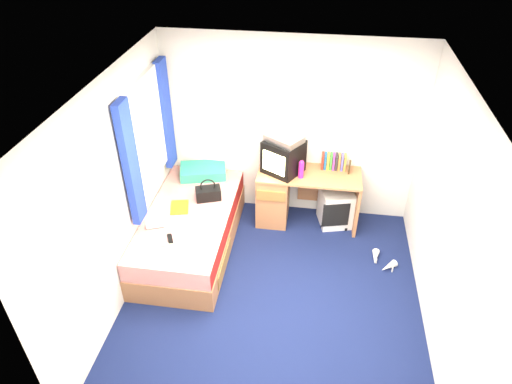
# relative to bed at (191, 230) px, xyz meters

# --- Properties ---
(ground) EXTENTS (3.40, 3.40, 0.00)m
(ground) POSITION_rel_bed_xyz_m (1.10, -0.70, -0.27)
(ground) COLOR #0C1438
(ground) RESTS_ON ground
(room_shell) EXTENTS (3.40, 3.40, 3.40)m
(room_shell) POSITION_rel_bed_xyz_m (1.10, -0.70, 1.18)
(room_shell) COLOR white
(room_shell) RESTS_ON ground
(bed) EXTENTS (1.01, 2.00, 0.54)m
(bed) POSITION_rel_bed_xyz_m (0.00, 0.00, 0.00)
(bed) COLOR #AC7147
(bed) RESTS_ON ground
(pillow) EXTENTS (0.67, 0.51, 0.13)m
(pillow) POSITION_rel_bed_xyz_m (-0.02, 0.81, 0.34)
(pillow) COLOR teal
(pillow) RESTS_ON bed
(desk) EXTENTS (1.30, 0.55, 0.75)m
(desk) POSITION_rel_bed_xyz_m (1.11, 0.74, 0.14)
(desk) COLOR #AC7147
(desk) RESTS_ON ground
(storage_cube) EXTENTS (0.49, 0.49, 0.51)m
(storage_cube) POSITION_rel_bed_xyz_m (1.76, 0.75, -0.02)
(storage_cube) COLOR silver
(storage_cube) RESTS_ON ground
(crt_tv) EXTENTS (0.57, 0.56, 0.43)m
(crt_tv) POSITION_rel_bed_xyz_m (1.04, 0.74, 0.70)
(crt_tv) COLOR black
(crt_tv) RESTS_ON desk
(vcr) EXTENTS (0.52, 0.48, 0.08)m
(vcr) POSITION_rel_bed_xyz_m (1.05, 0.74, 0.95)
(vcr) COLOR #ABACAE
(vcr) RESTS_ON crt_tv
(book_row) EXTENTS (0.31, 0.13, 0.20)m
(book_row) POSITION_rel_bed_xyz_m (1.67, 0.90, 0.58)
(book_row) COLOR maroon
(book_row) RESTS_ON desk
(picture_frame) EXTENTS (0.03, 0.12, 0.14)m
(picture_frame) POSITION_rel_bed_xyz_m (1.87, 0.84, 0.55)
(picture_frame) COLOR black
(picture_frame) RESTS_ON desk
(pink_water_bottle) EXTENTS (0.08, 0.08, 0.21)m
(pink_water_bottle) POSITION_rel_bed_xyz_m (1.28, 0.63, 0.59)
(pink_water_bottle) COLOR #E4208F
(pink_water_bottle) RESTS_ON desk
(aerosol_can) EXTENTS (0.06, 0.06, 0.18)m
(aerosol_can) POSITION_rel_bed_xyz_m (1.22, 0.74, 0.57)
(aerosol_can) COLOR silver
(aerosol_can) RESTS_ON desk
(handbag) EXTENTS (0.34, 0.26, 0.29)m
(handbag) POSITION_rel_bed_xyz_m (0.17, 0.30, 0.36)
(handbag) COLOR black
(handbag) RESTS_ON bed
(towel) EXTENTS (0.32, 0.29, 0.09)m
(towel) POSITION_rel_bed_xyz_m (0.28, -0.15, 0.32)
(towel) COLOR silver
(towel) RESTS_ON bed
(magazine) EXTENTS (0.27, 0.32, 0.01)m
(magazine) POSITION_rel_bed_xyz_m (-0.13, 0.07, 0.28)
(magazine) COLOR #B4CA16
(magazine) RESTS_ON bed
(water_bottle) EXTENTS (0.21, 0.14, 0.07)m
(water_bottle) POSITION_rel_bed_xyz_m (-0.29, -0.34, 0.31)
(water_bottle) COLOR silver
(water_bottle) RESTS_ON bed
(colour_swatch_fan) EXTENTS (0.22, 0.07, 0.01)m
(colour_swatch_fan) POSITION_rel_bed_xyz_m (-0.03, -0.61, 0.28)
(colour_swatch_fan) COLOR gold
(colour_swatch_fan) RESTS_ON bed
(remote_control) EXTENTS (0.11, 0.17, 0.02)m
(remote_control) POSITION_rel_bed_xyz_m (-0.07, -0.51, 0.28)
(remote_control) COLOR black
(remote_control) RESTS_ON bed
(window_assembly) EXTENTS (0.11, 1.42, 1.40)m
(window_assembly) POSITION_rel_bed_xyz_m (-0.45, 0.20, 1.15)
(window_assembly) COLOR silver
(window_assembly) RESTS_ON room_shell
(white_heels) EXTENTS (0.31, 0.37, 0.09)m
(white_heels) POSITION_rel_bed_xyz_m (2.33, 0.01, -0.23)
(white_heels) COLOR silver
(white_heels) RESTS_ON ground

